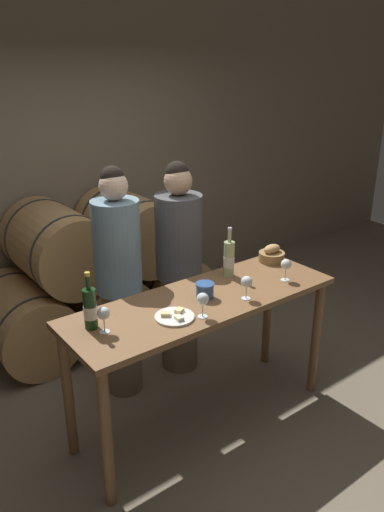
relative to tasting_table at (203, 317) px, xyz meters
name	(u,v)px	position (x,y,z in m)	size (l,w,h in m)	color
ground_plane	(203,418)	(0.00, 0.00, -0.81)	(10.00, 10.00, 0.00)	#726654
stone_wall_back	(60,151)	(0.00, 2.10, 0.79)	(10.00, 0.12, 3.20)	#7F705B
barrel_stack	(97,275)	(0.00, 1.52, -0.24)	(2.05, 0.91, 1.27)	tan
tasting_table	(203,317)	(0.00, 0.00, 0.00)	(1.85, 0.62, 0.95)	brown
person_left	(119,284)	(-0.26, 0.64, 0.07)	(0.33, 0.33, 1.73)	#756651
person_right	(179,269)	(0.27, 0.64, 0.05)	(0.36, 0.36, 1.69)	#756651
wine_bottle_red	(90,309)	(-0.74, 0.09, 0.26)	(0.08, 0.08, 0.34)	#193819
wine_bottle_white	(229,259)	(0.36, 0.17, 0.26)	(0.08, 0.08, 0.35)	#ADBC7F
blue_crock	(205,290)	(0.01, 0.00, 0.19)	(0.12, 0.12, 0.10)	#335693
bread_basket	(272,255)	(0.80, 0.18, 0.19)	(0.19, 0.19, 0.13)	olive
cheese_plate	(175,316)	(-0.30, -0.10, 0.15)	(0.24, 0.24, 0.04)	white
wine_glass_far_left	(103,314)	(-0.71, 0.00, 0.25)	(0.07, 0.07, 0.16)	white
wine_glass_left	(203,300)	(-0.16, -0.19, 0.25)	(0.07, 0.07, 0.16)	white
wine_glass_center	(247,282)	(0.21, -0.17, 0.25)	(0.07, 0.07, 0.16)	white
wine_glass_right	(286,265)	(0.62, -0.13, 0.25)	(0.07, 0.07, 0.16)	white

